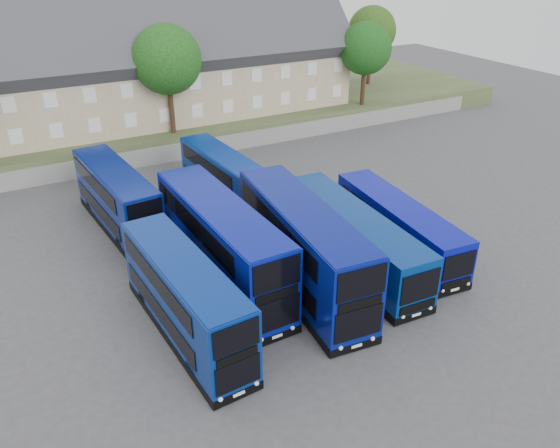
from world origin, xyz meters
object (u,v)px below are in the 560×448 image
Objects in this scene: dd_front_mid at (222,246)px; tree_far at (372,33)px; tree_east at (366,50)px; dd_front_left at (185,300)px; tree_mid at (168,62)px; coach_east_a at (352,239)px.

tree_far is (30.54, 27.69, 5.37)m from dd_front_mid.
dd_front_left is at bearing -139.24° from tree_east.
tree_east reaches higher than dd_front_left.
dd_front_left is 37.18m from tree_east.
tree_far is (6.00, 7.00, 0.34)m from tree_east.
tree_far reaches higher than tree_east.
dd_front_mid is at bearing -102.10° from tree_mid.
tree_far reaches higher than dd_front_mid.
tree_far is (23.10, 29.43, 6.07)m from coach_east_a.
tree_mid reaches higher than dd_front_mid.
dd_front_mid is 0.97× the size of coach_east_a.
coach_east_a is 1.44× the size of tree_far.
dd_front_mid reaches higher than dd_front_left.
tree_far is (33.87, 31.02, 5.69)m from dd_front_left.
tree_east reaches higher than dd_front_mid.
tree_east is 0.94× the size of tree_far.
dd_front_mid is at bearing -139.87° from tree_east.
tree_far is at bearing 14.04° from tree_mid.
coach_east_a is 28.79m from tree_east.
tree_mid is (7.87, 24.52, 6.03)m from dd_front_left.
tree_mid reaches higher than tree_east.
dd_front_mid is 1.40× the size of tree_far.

